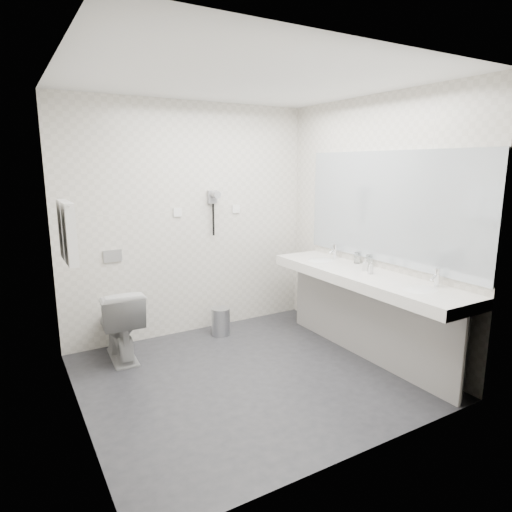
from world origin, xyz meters
TOP-DOWN VIEW (x-y plane):
  - floor at (0.00, 0.00)m, footprint 2.80×2.80m
  - ceiling at (0.00, 0.00)m, footprint 2.80×2.80m
  - wall_back at (0.00, 1.30)m, footprint 2.80×0.00m
  - wall_front at (0.00, -1.30)m, footprint 2.80×0.00m
  - wall_left at (-1.40, 0.00)m, footprint 0.00×2.60m
  - wall_right at (1.40, 0.00)m, footprint 0.00×2.60m
  - vanity_counter at (1.12, -0.20)m, footprint 0.55×2.20m
  - vanity_panel at (1.15, -0.20)m, footprint 0.03×2.15m
  - vanity_post_near at (1.18, -1.24)m, footprint 0.06×0.06m
  - vanity_post_far at (1.18, 0.84)m, footprint 0.06×0.06m
  - mirror at (1.39, -0.20)m, footprint 0.02×2.20m
  - basin_near at (1.12, -0.85)m, footprint 0.40×0.31m
  - basin_far at (1.12, 0.45)m, footprint 0.40×0.31m
  - faucet_near at (1.32, -0.85)m, footprint 0.04×0.04m
  - faucet_far at (1.32, 0.45)m, footprint 0.04×0.04m
  - soap_bottle_a at (1.19, -0.14)m, footprint 0.08×0.08m
  - soap_bottle_c at (1.14, -0.27)m, footprint 0.05×0.05m
  - glass_left at (1.35, -0.03)m, footprint 0.07×0.07m
  - glass_right at (1.35, 0.14)m, footprint 0.07×0.07m
  - toilet at (-0.89, 0.97)m, footprint 0.43×0.72m
  - flush_plate at (-0.85, 1.29)m, footprint 0.18×0.02m
  - pedal_bin at (0.20, 1.01)m, footprint 0.21×0.21m
  - bin_lid at (0.20, 1.01)m, footprint 0.21×0.21m
  - towel_rail at (-1.35, 0.55)m, footprint 0.02×0.62m
  - towel_near at (-1.34, 0.41)m, footprint 0.07×0.24m
  - towel_far at (-1.34, 0.69)m, footprint 0.07×0.24m
  - dryer_cradle at (0.25, 1.27)m, footprint 0.10×0.04m
  - dryer_barrel at (0.25, 1.20)m, footprint 0.08×0.14m
  - dryer_cord at (0.25, 1.26)m, footprint 0.02×0.02m
  - switch_plate_a at (-0.15, 1.29)m, footprint 0.09×0.02m
  - switch_plate_b at (0.55, 1.29)m, footprint 0.09×0.02m

SIDE VIEW (x-z plane):
  - floor at x=0.00m, z-range 0.00..0.00m
  - pedal_bin at x=0.20m, z-range 0.00..0.29m
  - bin_lid at x=0.20m, z-range 0.29..0.30m
  - toilet at x=-0.89m, z-range 0.00..0.70m
  - vanity_panel at x=1.15m, z-range 0.00..0.75m
  - vanity_post_near at x=1.18m, z-range 0.00..0.75m
  - vanity_post_far at x=1.18m, z-range 0.00..0.75m
  - vanity_counter at x=1.12m, z-range 0.75..0.85m
  - basin_near at x=1.12m, z-range 0.81..0.86m
  - basin_far at x=1.12m, z-range 0.81..0.86m
  - glass_right at x=1.35m, z-range 0.85..0.96m
  - soap_bottle_c at x=1.14m, z-range 0.85..0.97m
  - soap_bottle_a at x=1.19m, z-range 0.85..0.97m
  - glass_left at x=1.35m, z-range 0.85..0.97m
  - faucet_near at x=1.32m, z-range 0.85..1.00m
  - faucet_far at x=1.32m, z-range 0.85..1.00m
  - flush_plate at x=-0.85m, z-range 0.89..1.01m
  - wall_back at x=0.00m, z-range -0.15..2.65m
  - wall_front at x=0.00m, z-range -0.15..2.65m
  - wall_left at x=-1.40m, z-range -0.05..2.55m
  - wall_right at x=1.40m, z-range -0.05..2.55m
  - dryer_cord at x=0.25m, z-range 1.07..1.43m
  - towel_near at x=-1.34m, z-range 1.09..1.57m
  - towel_far at x=-1.34m, z-range 1.09..1.57m
  - switch_plate_a at x=-0.15m, z-range 1.31..1.40m
  - switch_plate_b at x=0.55m, z-range 1.31..1.40m
  - mirror at x=1.39m, z-range 0.92..1.98m
  - dryer_cradle at x=0.25m, z-range 1.43..1.57m
  - dryer_barrel at x=0.25m, z-range 1.49..1.57m
  - towel_rail at x=-1.35m, z-range 1.54..1.56m
  - ceiling at x=0.00m, z-range 2.50..2.50m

